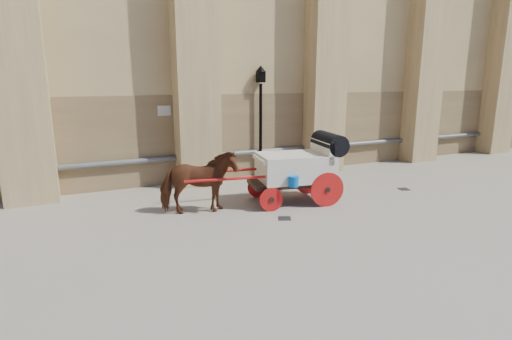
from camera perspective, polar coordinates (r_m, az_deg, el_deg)
name	(u,v)px	position (r m, az deg, el deg)	size (l,w,h in m)	color
ground	(273,210)	(10.96, 2.39, -5.78)	(90.00, 90.00, 0.00)	slate
horse	(198,182)	(10.61, -8.22, -1.77)	(0.91, 2.00, 1.69)	brown
carriage	(300,165)	(11.58, 6.35, 0.67)	(4.69, 1.96, 1.99)	black
street_lamp	(261,118)	(14.49, 0.67, 7.39)	(0.37, 0.37, 3.99)	black
drain_grate_near	(285,218)	(10.35, 4.12, -6.90)	(0.32, 0.32, 0.01)	black
drain_grate_far	(404,189)	(13.88, 20.36, -2.57)	(0.32, 0.32, 0.01)	black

